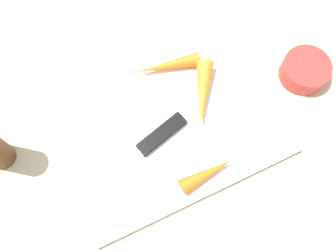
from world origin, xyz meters
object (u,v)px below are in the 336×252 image
knife (155,139)px  carrot_medium (203,93)px  small_bowl (305,70)px  cutting_board (168,127)px  carrot_shortest (208,173)px  carrot_longest (166,66)px

knife → carrot_medium: size_ratio=1.73×
knife → small_bowl: bearing=165.3°
cutting_board → carrot_medium: 0.08m
cutting_board → carrot_medium: (-0.07, -0.02, 0.02)m
carrot_shortest → carrot_longest: size_ratio=0.81×
carrot_longest → cutting_board: bearing=78.1°
carrot_longest → carrot_medium: size_ratio=1.01×
cutting_board → knife: size_ratio=1.82×
knife → carrot_shortest: bearing=104.7°
cutting_board → carrot_longest: carrot_longest is taller
knife → carrot_longest: bearing=-138.3°
carrot_shortest → small_bowl: same height
cutting_board → carrot_medium: size_ratio=3.14×
knife → carrot_medium: carrot_medium is taller
knife → carrot_shortest: size_ratio=2.10×
carrot_shortest → carrot_medium: bearing=63.8°
carrot_longest → carrot_medium: 0.08m
carrot_longest → carrot_shortest: bearing=95.5°
carrot_shortest → carrot_medium: size_ratio=0.82×
small_bowl → carrot_longest: bearing=-26.8°
cutting_board → carrot_shortest: carrot_shortest is taller
carrot_longest → small_bowl: bearing=165.1°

